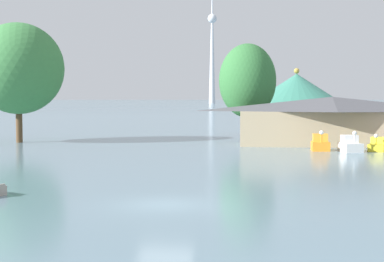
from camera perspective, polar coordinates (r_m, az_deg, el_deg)
ground_plane at (r=27.43m, az=-2.55°, el=-6.94°), size 2000.00×2000.00×0.00m
pedal_boat_orange at (r=55.83m, az=12.00°, el=-1.19°), size 1.57×2.27×1.87m
pedal_boat_white at (r=55.18m, az=14.70°, el=-1.29°), size 2.02×2.54×1.90m
pedal_boat_yellow at (r=56.57m, az=17.10°, el=-1.31°), size 2.13×2.76×1.59m
boathouse at (r=61.74m, az=13.06°, el=1.02°), size 19.55×6.18×4.85m
green_roof_pavilion at (r=77.16m, az=9.81°, el=2.82°), size 11.72×11.72×8.45m
shoreline_tree_tall_left at (r=66.78m, az=-16.06°, el=5.68°), size 9.62×9.62×12.67m
shoreline_tree_mid at (r=65.39m, az=5.25°, el=4.73°), size 6.14×6.14×10.56m
distant_broadcast_tower at (r=435.44m, az=1.91°, el=8.91°), size 6.46×6.46×117.42m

